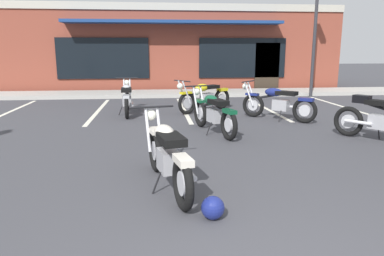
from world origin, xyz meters
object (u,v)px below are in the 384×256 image
Objects in this scene: motorcycle_red_sportbike at (277,102)px; motorcycle_silver_naked at (205,96)px; helmet_on_pavement at (213,208)px; parking_lot_lamp_post at (318,8)px; motorcycle_foreground_classic at (167,154)px; motorcycle_orange_scrambler at (213,112)px; motorcycle_black_cruiser at (127,98)px.

motorcycle_silver_naked is (-1.71, 1.48, 0.00)m from motorcycle_red_sportbike.
parking_lot_lamp_post is (5.52, 9.90, 3.17)m from helmet_on_pavement.
motorcycle_foreground_classic is 8.03× the size of helmet_on_pavement.
motorcycle_red_sportbike is 0.93× the size of motorcycle_silver_naked.
motorcycle_silver_naked is at bearing 77.28° from motorcycle_foreground_classic.
motorcycle_foreground_classic is at bearing -109.87° from motorcycle_orange_scrambler.
helmet_on_pavement is at bearing -65.44° from motorcycle_foreground_classic.
motorcycle_black_cruiser is 0.41× the size of parking_lot_lamp_post.
motorcycle_orange_scrambler is at bearing -144.89° from motorcycle_red_sportbike.
motorcycle_foreground_classic is 5.88m from motorcycle_black_cruiser.
motorcycle_foreground_classic is 0.99× the size of motorcycle_black_cruiser.
motorcycle_foreground_classic is 1.01× the size of motorcycle_orange_scrambler.
motorcycle_red_sportbike is 2.26m from motorcycle_silver_naked.
motorcycle_orange_scrambler is at bearing 70.13° from motorcycle_foreground_classic.
motorcycle_orange_scrambler reaches higher than helmet_on_pavement.
parking_lot_lamp_post is (5.98, 8.91, 2.84)m from motorcycle_foreground_classic.
motorcycle_black_cruiser is at bearing 101.32° from helmet_on_pavement.
motorcycle_black_cruiser and motorcycle_orange_scrambler have the same top height.
motorcycle_red_sportbike is 6.10m from helmet_on_pavement.
motorcycle_black_cruiser is 8.06m from parking_lot_lamp_post.
motorcycle_silver_naked is 6.16m from parking_lot_lamp_post.
parking_lot_lamp_post reaches higher than motorcycle_silver_naked.
motorcycle_silver_naked is 0.87× the size of motorcycle_orange_scrambler.
motorcycle_foreground_classic is 6.14m from motorcycle_silver_naked.
motorcycle_silver_naked is at bearing 4.42° from motorcycle_black_cruiser.
motorcycle_black_cruiser is at bearing 127.73° from motorcycle_orange_scrambler.
motorcycle_orange_scrambler is 0.40× the size of parking_lot_lamp_post.
parking_lot_lamp_post is (6.88, 3.09, 2.84)m from motorcycle_black_cruiser.
motorcycle_red_sportbike is (3.06, 4.51, 0.00)m from motorcycle_foreground_classic.
motorcycle_silver_naked and motorcycle_orange_scrambler have the same top height.
helmet_on_pavement is (-0.90, -6.99, -0.33)m from motorcycle_silver_naked.
parking_lot_lamp_post reaches higher than motorcycle_orange_scrambler.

